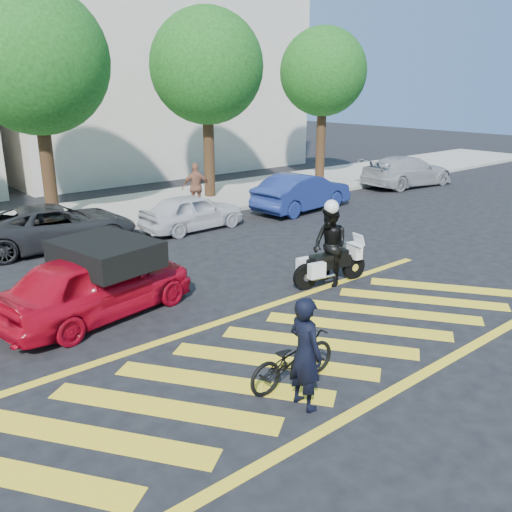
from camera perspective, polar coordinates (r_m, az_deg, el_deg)
ground at (r=9.89m, az=4.54°, el=-9.92°), size 90.00×90.00×0.00m
sidewalk at (r=19.76m, az=-20.48°, el=3.40°), size 60.00×5.00×0.15m
crosswalk at (r=9.86m, az=4.38°, el=-9.97°), size 12.33×4.00×0.01m
building_right at (r=31.18m, az=-11.22°, el=19.07°), size 16.00×8.00×11.00m
tree_center at (r=19.35m, az=-21.84°, el=18.05°), size 4.60×4.60×7.56m
tree_right at (r=22.33m, az=-5.01°, el=18.84°), size 4.40×4.40×7.41m
tree_far_right at (r=26.59m, az=7.17°, el=18.35°), size 4.00×4.00×7.10m
officer_bike at (r=7.96m, az=5.20°, el=-10.15°), size 0.45×0.66×1.73m
bicycle at (r=8.69m, az=3.86°, el=-10.72°), size 1.70×0.63×0.89m
police_motorcycle at (r=12.93m, az=7.72°, el=-0.90°), size 2.03×0.78×0.90m
officer_moto at (r=12.78m, az=7.78°, el=1.03°), size 0.86×1.03×1.89m
red_convertible at (r=11.43m, az=-16.43°, el=-2.86°), size 4.37×2.40×1.41m
parked_mid_left at (r=16.77m, az=-20.27°, el=2.97°), size 4.77×2.67×1.26m
parked_mid_right at (r=17.79m, az=-6.71°, el=4.64°), size 3.53×1.47×1.19m
parked_right at (r=20.48m, az=4.89°, el=6.72°), size 4.39×1.95×1.40m
parked_far_right at (r=26.38m, az=15.65°, el=8.59°), size 4.98×2.45×1.39m
pedestrian_right at (r=19.75m, az=-6.30°, el=7.22°), size 1.10×0.81×1.74m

